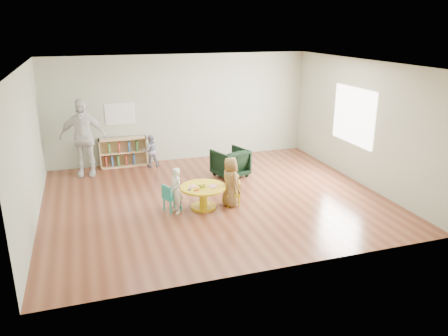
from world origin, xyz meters
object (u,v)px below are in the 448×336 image
object	(u,v)px
child_right	(230,182)
activity_table	(203,193)
armchair	(230,163)
bookshelf	(123,152)
toddler	(151,151)
adult_caretaker	(83,138)
kid_chair_left	(170,197)
child_left	(176,191)
kid_chair_right	(235,193)

from	to	relation	value
child_right	activity_table	bearing A→B (deg)	70.53
armchair	child_right	bearing A→B (deg)	52.74
bookshelf	toddler	world-z (taller)	toddler
activity_table	bookshelf	distance (m)	3.52
activity_table	armchair	xyz separation A→B (m)	(1.13, 1.66, 0.02)
toddler	adult_caretaker	distance (m)	1.71
kid_chair_left	child_left	size ratio (longest dim) A/B	0.61
kid_chair_left	child_right	size ratio (longest dim) A/B	0.54
bookshelf	toddler	size ratio (longest dim) A/B	1.42
bookshelf	adult_caretaker	distance (m)	1.19
kid_chair_right	bookshelf	distance (m)	3.87
kid_chair_right	armchair	distance (m)	1.81
bookshelf	toddler	distance (m)	0.74
kid_chair_left	child_left	xyz separation A→B (m)	(0.10, -0.10, 0.16)
child_left	armchair	bearing A→B (deg)	120.78
kid_chair_right	adult_caretaker	world-z (taller)	adult_caretaker
kid_chair_right	child_right	distance (m)	0.26
armchair	toddler	size ratio (longest dim) A/B	0.89
armchair	toddler	xyz separation A→B (m)	(-1.72, 1.33, 0.08)
activity_table	bookshelf	world-z (taller)	bookshelf
kid_chair_right	child_left	bearing A→B (deg)	105.87
bookshelf	armchair	distance (m)	2.89
kid_chair_left	child_left	distance (m)	0.21
child_left	adult_caretaker	size ratio (longest dim) A/B	0.48
armchair	kid_chair_left	bearing A→B (deg)	23.32
toddler	armchair	bearing A→B (deg)	141.89
activity_table	child_left	world-z (taller)	child_left
child_left	child_right	size ratio (longest dim) A/B	0.89
activity_table	armchair	size ratio (longest dim) A/B	1.22
armchair	kid_chair_right	bearing A→B (deg)	55.98
child_left	bookshelf	bearing A→B (deg)	177.22
bookshelf	child_left	xyz separation A→B (m)	(0.70, -3.34, 0.09)
child_right	toddler	world-z (taller)	child_right
child_right	adult_caretaker	bearing A→B (deg)	29.70
bookshelf	child_left	world-z (taller)	child_left
kid_chair_left	toddler	xyz separation A→B (m)	(0.08, 2.95, 0.13)
kid_chair_left	armchair	size ratio (longest dim) A/B	0.74
kid_chair_left	toddler	distance (m)	2.95
adult_caretaker	toddler	bearing A→B (deg)	15.62
kid_chair_left	kid_chair_right	distance (m)	1.32
child_right	toddler	size ratio (longest dim) A/B	1.22
kid_chair_left	bookshelf	xyz separation A→B (m)	(-0.60, 3.24, 0.07)
kid_chair_right	child_right	world-z (taller)	child_right
toddler	kid_chair_right	bearing A→B (deg)	111.69
toddler	adult_caretaker	size ratio (longest dim) A/B	0.45
kid_chair_left	bookshelf	bearing A→B (deg)	168.65
activity_table	kid_chair_left	world-z (taller)	kid_chair_left
toddler	kid_chair_left	bearing A→B (deg)	88.25
bookshelf	adult_caretaker	size ratio (longest dim) A/B	0.64
kid_chair_right	child_left	size ratio (longest dim) A/B	0.55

